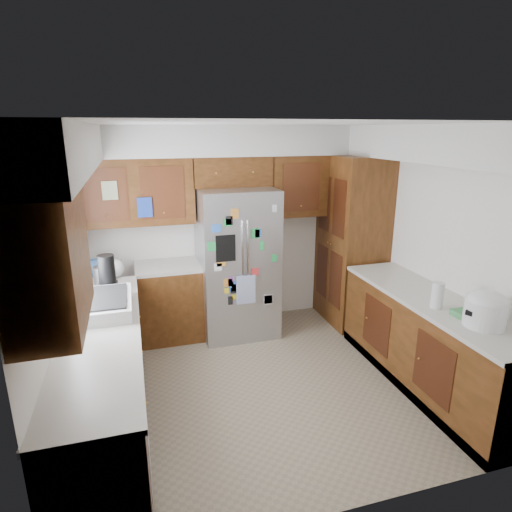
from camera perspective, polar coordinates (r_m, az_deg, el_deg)
The scene contains 12 objects.
floor at distance 4.51m, azimuth 1.46°, elevation -16.42°, with size 3.60×3.60×0.00m, color gray.
room_shell at distance 4.15m, azimuth -1.30°, elevation 7.79°, with size 3.64×3.24×2.52m.
left_counter_run at distance 4.16m, azimuth -17.30°, elevation -13.43°, with size 1.36×3.20×0.92m.
right_counter_run at distance 4.58m, azimuth 21.97°, elevation -11.08°, with size 0.63×2.25×0.92m.
pantry at distance 5.62m, azimuth 12.62°, elevation 1.93°, with size 0.60×0.90×2.15m, color #3B240B.
fridge at distance 5.18m, azimuth -2.52°, elevation -0.92°, with size 0.90×0.79×1.80m.
bridge_cabinet at distance 5.19m, azimuth -3.29°, elevation 11.22°, with size 0.96×0.34×0.35m, color #3B240B.
fridge_top_items at distance 5.13m, azimuth -4.15°, elevation 14.44°, with size 0.52×0.29×0.26m.
sink_assembly at distance 3.99m, azimuth -19.97°, elevation -6.07°, with size 0.52×0.70×0.37m.
left_counter_clutter at distance 4.64m, azimuth -19.16°, elevation -2.02°, with size 0.37×0.87×0.38m.
rice_cooker at distance 3.92m, azimuth 28.34°, elevation -6.16°, with size 0.34×0.33×0.29m.
paper_towel at distance 4.14m, azimuth 23.04°, elevation -4.83°, with size 0.11×0.11×0.24m, color white.
Camera 1 is at (-1.17, -3.60, 2.45)m, focal length 30.00 mm.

